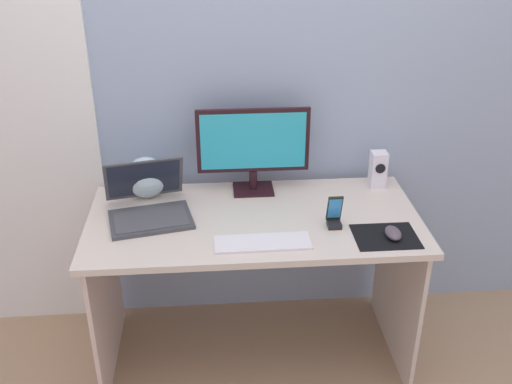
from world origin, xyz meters
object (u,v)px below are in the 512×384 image
monitor (253,146)px  speaker_right (378,169)px  fishbowl (146,177)px  mouse (393,233)px  phone_in_dock (334,216)px  laptop (149,205)px  keyboard_external (263,243)px

monitor → speaker_right: size_ratio=2.93×
fishbowl → mouse: size_ratio=1.83×
speaker_right → phone_in_dock: (-0.27, -0.34, -0.04)m
monitor → phone_in_dock: bearing=-48.1°
laptop → phone_in_dock: laptop is taller
phone_in_dock → monitor: bearing=131.9°
speaker_right → mouse: (-0.05, -0.45, -0.06)m
mouse → keyboard_external: bearing=179.8°
mouse → monitor: bearing=138.5°
keyboard_external → phone_in_dock: bearing=19.6°
speaker_right → keyboard_external: bearing=-141.4°
mouse → phone_in_dock: phone_in_dock is taller
fishbowl → phone_in_dock: bearing=-23.1°
speaker_right → phone_in_dock: size_ratio=1.23×
laptop → fishbowl: bearing=97.2°
laptop → keyboard_external: bearing=-29.8°
speaker_right → laptop: bearing=-169.4°
laptop → fishbowl: (-0.02, 0.18, 0.04)m
speaker_right → keyboard_external: size_ratio=0.45×
speaker_right → mouse: 0.45m
monitor → fishbowl: 0.49m
speaker_right → laptop: laptop is taller
laptop → keyboard_external: (0.45, -0.26, -0.04)m
fishbowl → keyboard_external: (0.48, -0.44, -0.08)m
speaker_right → phone_in_dock: bearing=-128.0°
laptop → mouse: 1.00m
fishbowl → phone_in_dock: size_ratio=1.33×
speaker_right → monitor: bearing=-179.8°
speaker_right → phone_in_dock: speaker_right is taller
keyboard_external → phone_in_dock: (0.30, 0.11, 0.04)m
monitor → laptop: monitor is taller
keyboard_external → phone_in_dock: phone_in_dock is taller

